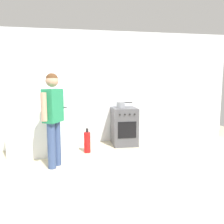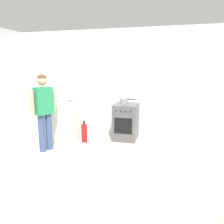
{
  "view_description": "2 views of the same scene",
  "coord_description": "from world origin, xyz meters",
  "px_view_note": "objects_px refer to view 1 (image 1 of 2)",
  "views": [
    {
      "loc": [
        -0.71,
        -3.24,
        1.41
      ],
      "look_at": [
        -0.04,
        0.91,
        0.85
      ],
      "focal_mm": 35.0,
      "sensor_mm": 36.0,
      "label": 1
    },
    {
      "loc": [
        1.35,
        -3.37,
        1.71
      ],
      "look_at": [
        0.2,
        0.87,
        0.8
      ],
      "focal_mm": 35.0,
      "sensor_mm": 36.0,
      "label": 2
    }
  ],
  "objects_px": {
    "knife_paring": "(49,109)",
    "person": "(53,113)",
    "oven_left": "(124,126)",
    "fire_extinguisher": "(87,142)",
    "pot": "(121,105)",
    "knife_carving": "(69,108)",
    "knife_utility": "(67,107)",
    "larder_cabinet": "(1,102)"
  },
  "relations": [
    {
      "from": "oven_left",
      "to": "knife_carving",
      "type": "height_order",
      "value": "knife_carving"
    },
    {
      "from": "knife_carving",
      "to": "larder_cabinet",
      "type": "xyz_separation_m",
      "value": [
        -1.43,
        0.43,
        0.1
      ]
    },
    {
      "from": "knife_paring",
      "to": "person",
      "type": "bearing_deg",
      "value": -78.57
    },
    {
      "from": "pot",
      "to": "larder_cabinet",
      "type": "height_order",
      "value": "larder_cabinet"
    },
    {
      "from": "knife_carving",
      "to": "fire_extinguisher",
      "type": "distance_m",
      "value": 0.79
    },
    {
      "from": "fire_extinguisher",
      "to": "pot",
      "type": "bearing_deg",
      "value": 34.39
    },
    {
      "from": "knife_utility",
      "to": "larder_cabinet",
      "type": "distance_m",
      "value": 1.41
    },
    {
      "from": "oven_left",
      "to": "person",
      "type": "height_order",
      "value": "person"
    },
    {
      "from": "knife_paring",
      "to": "person",
      "type": "xyz_separation_m",
      "value": [
        0.15,
        -0.74,
        0.02
      ]
    },
    {
      "from": "knife_paring",
      "to": "larder_cabinet",
      "type": "height_order",
      "value": "larder_cabinet"
    },
    {
      "from": "person",
      "to": "larder_cabinet",
      "type": "xyz_separation_m",
      "value": [
        -1.2,
        1.25,
        0.07
      ]
    },
    {
      "from": "knife_carving",
      "to": "larder_cabinet",
      "type": "bearing_deg",
      "value": 163.25
    },
    {
      "from": "fire_extinguisher",
      "to": "larder_cabinet",
      "type": "xyz_separation_m",
      "value": [
        -1.78,
        0.58,
        0.78
      ]
    },
    {
      "from": "knife_carving",
      "to": "larder_cabinet",
      "type": "distance_m",
      "value": 1.5
    },
    {
      "from": "oven_left",
      "to": "knife_paring",
      "type": "bearing_deg",
      "value": -165.47
    },
    {
      "from": "pot",
      "to": "larder_cabinet",
      "type": "bearing_deg",
      "value": 179.31
    },
    {
      "from": "knife_utility",
      "to": "knife_paring",
      "type": "xyz_separation_m",
      "value": [
        -0.33,
        -0.25,
        0.0
      ]
    },
    {
      "from": "knife_paring",
      "to": "larder_cabinet",
      "type": "distance_m",
      "value": 1.17
    },
    {
      "from": "person",
      "to": "fire_extinguisher",
      "type": "bearing_deg",
      "value": 49.15
    },
    {
      "from": "pot",
      "to": "knife_paring",
      "type": "height_order",
      "value": "pot"
    },
    {
      "from": "knife_utility",
      "to": "fire_extinguisher",
      "type": "xyz_separation_m",
      "value": [
        0.4,
        -0.31,
        -0.69
      ]
    },
    {
      "from": "knife_paring",
      "to": "fire_extinguisher",
      "type": "xyz_separation_m",
      "value": [
        0.73,
        -0.06,
        -0.69
      ]
    },
    {
      "from": "fire_extinguisher",
      "to": "knife_utility",
      "type": "bearing_deg",
      "value": 142.16
    },
    {
      "from": "oven_left",
      "to": "larder_cabinet",
      "type": "relative_size",
      "value": 0.42
    },
    {
      "from": "knife_utility",
      "to": "knife_carving",
      "type": "bearing_deg",
      "value": -72.27
    },
    {
      "from": "oven_left",
      "to": "knife_utility",
      "type": "height_order",
      "value": "knife_utility"
    },
    {
      "from": "oven_left",
      "to": "knife_carving",
      "type": "relative_size",
      "value": 2.56
    },
    {
      "from": "knife_paring",
      "to": "knife_carving",
      "type": "bearing_deg",
      "value": 12.72
    },
    {
      "from": "pot",
      "to": "person",
      "type": "relative_size",
      "value": 0.23
    },
    {
      "from": "knife_carving",
      "to": "knife_paring",
      "type": "height_order",
      "value": "same"
    },
    {
      "from": "pot",
      "to": "knife_paring",
      "type": "xyz_separation_m",
      "value": [
        -1.53,
        -0.49,
        -0.01
      ]
    },
    {
      "from": "oven_left",
      "to": "fire_extinguisher",
      "type": "relative_size",
      "value": 1.7
    },
    {
      "from": "pot",
      "to": "knife_utility",
      "type": "distance_m",
      "value": 1.23
    },
    {
      "from": "oven_left",
      "to": "person",
      "type": "bearing_deg",
      "value": -141.6
    },
    {
      "from": "knife_utility",
      "to": "person",
      "type": "distance_m",
      "value": 1.0
    },
    {
      "from": "knife_carving",
      "to": "knife_paring",
      "type": "xyz_separation_m",
      "value": [
        -0.38,
        -0.09,
        0.0
      ]
    },
    {
      "from": "person",
      "to": "knife_carving",
      "type": "bearing_deg",
      "value": 74.23
    },
    {
      "from": "pot",
      "to": "knife_carving",
      "type": "bearing_deg",
      "value": -160.85
    },
    {
      "from": "pot",
      "to": "larder_cabinet",
      "type": "relative_size",
      "value": 0.18
    },
    {
      "from": "knife_utility",
      "to": "person",
      "type": "bearing_deg",
      "value": -100.38
    },
    {
      "from": "knife_paring",
      "to": "person",
      "type": "height_order",
      "value": "person"
    },
    {
      "from": "knife_utility",
      "to": "person",
      "type": "relative_size",
      "value": 0.16
    }
  ]
}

